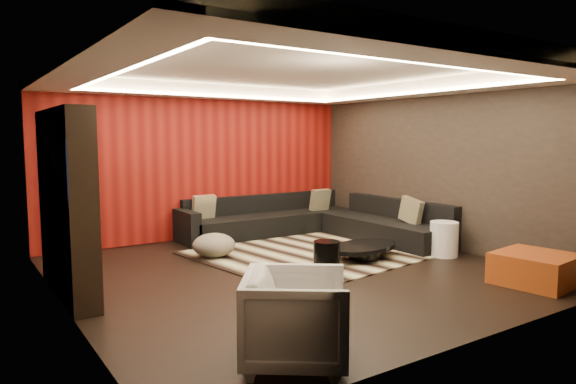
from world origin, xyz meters
TOP-DOWN VIEW (x-y plane):
  - floor at (0.00, 0.00)m, footprint 6.00×6.00m
  - ceiling at (0.00, 0.00)m, footprint 6.00×6.00m
  - wall_back at (0.00, 3.01)m, footprint 6.00×0.02m
  - wall_left at (-3.01, 0.00)m, footprint 0.02×6.00m
  - wall_right at (3.01, 0.00)m, footprint 0.02×6.00m
  - red_feature_wall at (0.00, 2.97)m, footprint 5.98×0.05m
  - soffit_back at (0.00, 2.70)m, footprint 6.00×0.60m
  - soffit_front at (0.00, -2.70)m, footprint 6.00×0.60m
  - soffit_left at (-2.70, 0.00)m, footprint 0.60×4.80m
  - soffit_right at (2.70, 0.00)m, footprint 0.60×4.80m
  - cove_back at (0.00, 2.36)m, footprint 4.80×0.08m
  - cove_front at (0.00, -2.36)m, footprint 4.80×0.08m
  - cove_left at (-2.36, 0.00)m, footprint 0.08×4.80m
  - cove_right at (2.36, 0.00)m, footprint 0.08×4.80m
  - tv_surround at (-2.85, 0.60)m, footprint 0.30×2.00m
  - tv_screen at (-2.69, 0.60)m, footprint 0.04×1.30m
  - tv_shelf at (-2.69, 0.60)m, footprint 0.04×1.60m
  - rug at (1.16, 0.77)m, footprint 4.37×3.51m
  - coffee_table at (1.28, -0.05)m, footprint 1.54×1.54m
  - drum_stool at (0.30, -0.36)m, footprint 0.47×0.47m
  - striped_pouf at (-0.59, 1.35)m, footprint 0.87×0.87m
  - white_side_table at (2.49, -0.56)m, footprint 0.50×0.50m
  - orange_ottoman at (2.22, -2.25)m, footprint 1.00×1.00m
  - armchair at (-1.68, -2.49)m, footprint 1.18×1.18m
  - sectional_sofa at (1.73, 1.86)m, footprint 3.65×3.50m
  - throw_pillows at (1.59, 1.78)m, footprint 3.05×2.78m

SIDE VIEW (x-z plane):
  - floor at x=0.00m, z-range -0.02..0.00m
  - rug at x=1.16m, z-range 0.00..0.02m
  - coffee_table at x=1.28m, z-range 0.02..0.24m
  - orange_ottoman at x=2.22m, z-range 0.00..0.40m
  - striped_pouf at x=-0.59m, z-range 0.02..0.39m
  - drum_stool at x=0.30m, z-range 0.02..0.45m
  - sectional_sofa at x=1.73m, z-range -0.11..0.64m
  - white_side_table at x=2.49m, z-range 0.00..0.55m
  - armchair at x=-1.68m, z-range 0.00..0.78m
  - throw_pillows at x=1.59m, z-range 0.37..0.87m
  - tv_shelf at x=-2.69m, z-range 0.68..0.72m
  - tv_surround at x=-2.85m, z-range 0.00..2.20m
  - wall_back at x=0.00m, z-range 0.00..2.80m
  - wall_left at x=-3.01m, z-range 0.00..2.80m
  - wall_right at x=3.01m, z-range 0.00..2.80m
  - red_feature_wall at x=0.00m, z-range 0.01..2.79m
  - tv_screen at x=-2.69m, z-range 1.05..1.85m
  - cove_back at x=0.00m, z-range 2.58..2.62m
  - cove_front at x=0.00m, z-range 2.58..2.62m
  - cove_left at x=-2.36m, z-range 2.58..2.62m
  - cove_right at x=2.36m, z-range 2.58..2.62m
  - soffit_back at x=0.00m, z-range 2.58..2.80m
  - soffit_front at x=0.00m, z-range 2.58..2.80m
  - soffit_left at x=-2.70m, z-range 2.58..2.80m
  - soffit_right at x=2.70m, z-range 2.58..2.80m
  - ceiling at x=0.00m, z-range 2.80..2.82m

